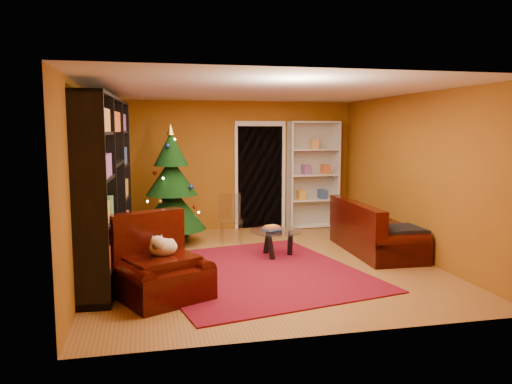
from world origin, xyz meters
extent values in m
cube|color=#915B28|center=(0.00, 0.00, -0.03)|extent=(5.00, 5.50, 0.05)
cube|color=silver|center=(0.00, 0.00, 2.62)|extent=(5.00, 5.50, 0.05)
cube|color=#955616|center=(0.00, 2.77, 1.30)|extent=(5.00, 0.05, 2.60)
cube|color=#955616|center=(-2.52, 0.00, 1.30)|extent=(0.05, 5.50, 2.60)
cube|color=#955616|center=(2.52, 0.00, 1.30)|extent=(0.05, 5.50, 2.60)
cube|color=maroon|center=(-0.20, -0.47, 0.01)|extent=(3.37, 3.73, 0.02)
cube|color=#295D25|center=(-1.04, 2.22, 0.13)|extent=(0.33, 0.33, 0.26)
cube|color=maroon|center=(-1.35, 2.19, 0.11)|extent=(0.23, 0.23, 0.22)
camera|label=1|loc=(-1.68, -7.23, 2.03)|focal=35.00mm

